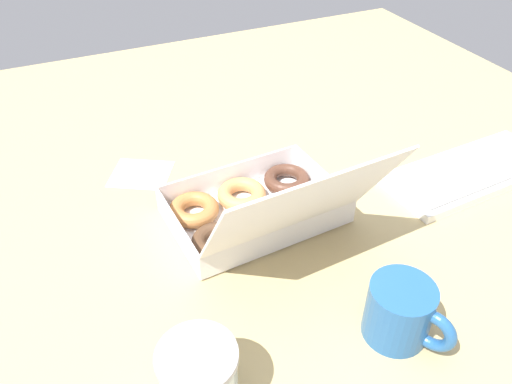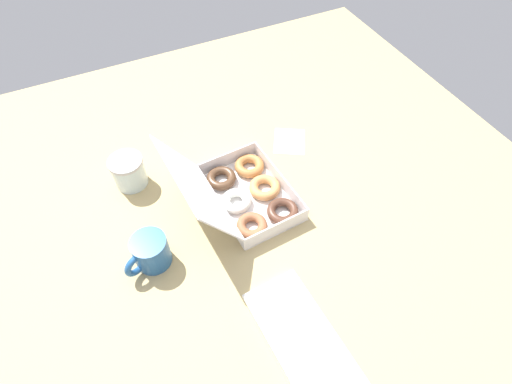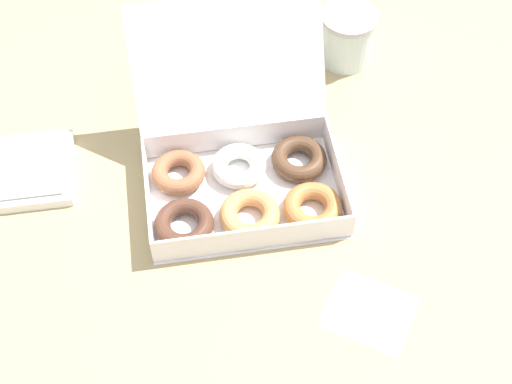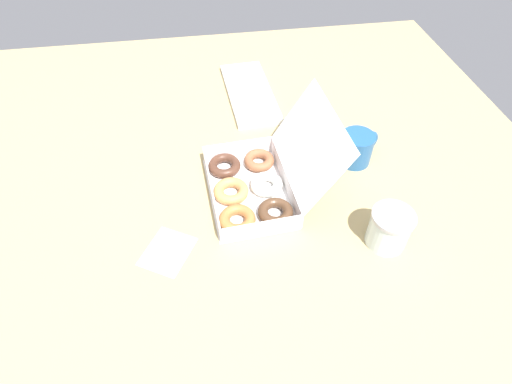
{
  "view_description": "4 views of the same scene",
  "coord_description": "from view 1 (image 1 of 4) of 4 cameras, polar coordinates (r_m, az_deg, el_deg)",
  "views": [
    {
      "loc": [
        33.65,
        65.64,
        61.95
      ],
      "look_at": [
        3.93,
        0.27,
        5.68
      ],
      "focal_mm": 35.0,
      "sensor_mm": 36.0,
      "label": 1
    },
    {
      "loc": [
        -62.69,
        30.6,
        95.98
      ],
      "look_at": [
        4.14,
        -1.46,
        2.01
      ],
      "focal_mm": 28.0,
      "sensor_mm": 36.0,
      "label": 2
    },
    {
      "loc": [
        0.28,
        -67.47,
        92.83
      ],
      "look_at": [
        6.25,
        -2.13,
        4.22
      ],
      "focal_mm": 50.0,
      "sensor_mm": 36.0,
      "label": 3
    },
    {
      "loc": [
        77.96,
        -9.36,
        80.65
      ],
      "look_at": [
        6.93,
        1.81,
        2.69
      ],
      "focal_mm": 28.0,
      "sensor_mm": 36.0,
      "label": 4
    }
  ],
  "objects": [
    {
      "name": "ground_plane",
      "position": [
        0.97,
        2.05,
        -2.42
      ],
      "size": [
        180.0,
        180.0,
        2.0
      ],
      "primitive_type": "cube",
      "color": "tan"
    },
    {
      "name": "coffee_mug",
      "position": [
        0.76,
        16.28,
        -13.04
      ],
      "size": [
        9.47,
        12.83,
        9.4
      ],
      "color": "#245893",
      "rests_on": "ground_plane"
    },
    {
      "name": "donut_box",
      "position": [
        0.91,
        0.19,
        -1.88
      ],
      "size": [
        33.27,
        34.76,
        23.37
      ],
      "color": "white",
      "rests_on": "ground_plane"
    },
    {
      "name": "keyboard",
      "position": [
        1.14,
        23.36,
        2.15
      ],
      "size": [
        38.65,
        17.16,
        2.2
      ],
      "color": "white",
      "rests_on": "ground_plane"
    },
    {
      "name": "glass_jar",
      "position": [
        0.67,
        -6.52,
        -20.3
      ],
      "size": [
        10.2,
        10.2,
        10.0
      ],
      "color": "silver",
      "rests_on": "ground_plane"
    },
    {
      "name": "paper_napkin",
      "position": [
        1.08,
        -13.02,
        2.04
      ],
      "size": [
        15.62,
        14.97,
        0.15
      ],
      "primitive_type": "cube",
      "rotation": [
        0.0,
        0.0,
        -0.53
      ],
      "color": "white",
      "rests_on": "ground_plane"
    }
  ]
}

